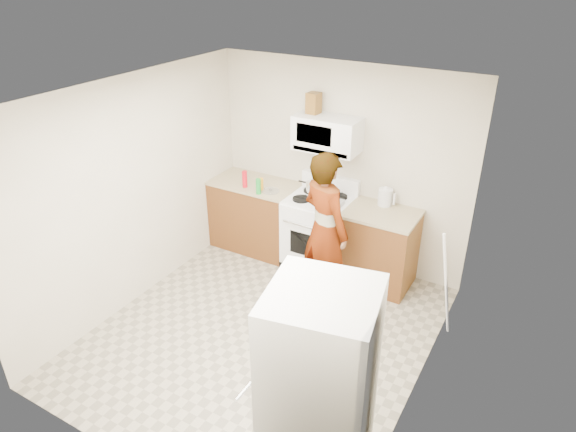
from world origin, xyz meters
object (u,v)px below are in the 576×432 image
Objects in this scene: gas_range at (319,231)px; microwave at (327,134)px; kettle at (385,197)px; person at (325,229)px; saucepan at (314,187)px; fridge at (319,395)px.

microwave is at bearing 90.00° from gas_range.
kettle is at bearing 6.34° from microwave.
saucepan is (-0.50, 0.71, 0.12)m from person.
person is at bearing 104.29° from fridge.
gas_range is at bearing -167.78° from kettle.
microwave is 0.99m from kettle.
person reaches higher than kettle.
fridge reaches higher than saucepan.
kettle is at bearing 15.96° from gas_range.
kettle is 1.03× the size of saucepan.
fridge is 3.16m from saucepan.
gas_range is 0.64× the size of person.
saucepan is (-0.15, 0.11, 0.52)m from gas_range.
microwave is 3.92× the size of saucepan.
gas_range is at bearing -34.46° from person.
gas_range is 5.83× the size of saucepan.
microwave is (0.00, 0.13, 1.21)m from gas_range.
person is at bearing -118.79° from kettle.
person is 2.30m from fridge.
microwave is 3.82× the size of kettle.
microwave is 1.14m from person.
microwave is at bearing -39.13° from person.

